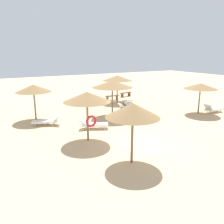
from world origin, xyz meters
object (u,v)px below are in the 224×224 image
object	(u,v)px
lounger_2	(128,107)
parasol_4	(201,86)
lounger_0	(128,102)
lounger_1	(47,121)
parasol_1	(33,88)
lounger_4	(213,109)
parasol_0	(117,78)
parasol_2	(112,84)
lounger_3	(93,124)
bench_0	(112,97)
bench_1	(126,94)
parasol_3	(87,97)
parasol_6	(133,110)

from	to	relation	value
lounger_2	parasol_4	bearing A→B (deg)	-36.58
lounger_0	lounger_1	distance (m)	8.64
parasol_1	parasol_4	world-z (taller)	parasol_1
lounger_0	lounger_4	distance (m)	7.53
parasol_0	lounger_1	xyz separation A→B (m)	(-8.21, -4.29, -2.13)
parasol_1	parasol_2	bearing A→B (deg)	-19.35
lounger_3	bench_0	bearing A→B (deg)	53.10
parasol_2	bench_1	size ratio (longest dim) A/B	2.05
parasol_4	bench_1	distance (m)	9.64
parasol_0	lounger_2	world-z (taller)	parasol_0
parasol_0	parasol_3	world-z (taller)	parasol_3
parasol_2	parasol_6	world-z (taller)	parasol_2
parasol_4	parasol_6	bearing A→B (deg)	-154.71
parasol_6	bench_1	bearing A→B (deg)	58.37
parasol_0	parasol_4	world-z (taller)	parasol_0
bench_1	lounger_2	bearing A→B (deg)	-120.99
parasol_2	parasol_0	bearing A→B (deg)	55.43
lounger_1	lounger_3	xyz separation A→B (m)	(2.50, -2.25, -0.00)
lounger_0	lounger_3	size ratio (longest dim) A/B	0.98
parasol_4	bench_0	xyz separation A→B (m)	(-3.54, 8.37, -1.94)
parasol_1	parasol_2	world-z (taller)	parasol_2
parasol_6	bench_0	world-z (taller)	parasol_6
parasol_1	parasol_4	size ratio (longest dim) A/B	0.99
parasol_6	lounger_3	xyz separation A→B (m)	(0.49, 5.31, -2.17)
parasol_1	bench_0	world-z (taller)	parasol_1
parasol_0	parasol_1	xyz separation A→B (m)	(-8.61, -2.52, -0.05)
parasol_1	lounger_2	xyz separation A→B (m)	(7.49, -1.20, -2.07)
parasol_1	lounger_1	xyz separation A→B (m)	(0.39, -1.77, -2.07)
parasol_2	bench_0	distance (m)	6.80
lounger_3	bench_1	world-z (taller)	lounger_3
lounger_2	bench_0	xyz separation A→B (m)	(1.17, 4.87, 0.02)
parasol_0	lounger_4	distance (m)	9.32
lounger_0	lounger_1	xyz separation A→B (m)	(-8.29, -2.43, -0.01)
lounger_0	lounger_2	xyz separation A→B (m)	(-1.19, -1.87, -0.00)
parasol_4	bench_1	world-z (taller)	parasol_4
bench_0	parasol_4	bearing A→B (deg)	-67.09
lounger_1	lounger_3	size ratio (longest dim) A/B	1.00
parasol_4	bench_0	bearing A→B (deg)	112.91
lounger_2	lounger_4	world-z (taller)	lounger_2
parasol_3	lounger_2	distance (m)	7.68
parasol_6	lounger_1	world-z (taller)	parasol_6
parasol_2	parasol_4	size ratio (longest dim) A/B	1.17
parasol_3	lounger_3	xyz separation A→B (m)	(1.13, 1.78, -2.21)
lounger_3	bench_1	bearing A→B (deg)	46.92
lounger_0	bench_1	distance (m)	4.65
parasol_0	bench_0	xyz separation A→B (m)	(0.06, 1.15, -2.10)
lounger_2	bench_1	distance (m)	6.86
lounger_1	parasol_4	bearing A→B (deg)	-13.93
parasol_6	lounger_3	size ratio (longest dim) A/B	1.41
parasol_1	lounger_0	bearing A→B (deg)	4.37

